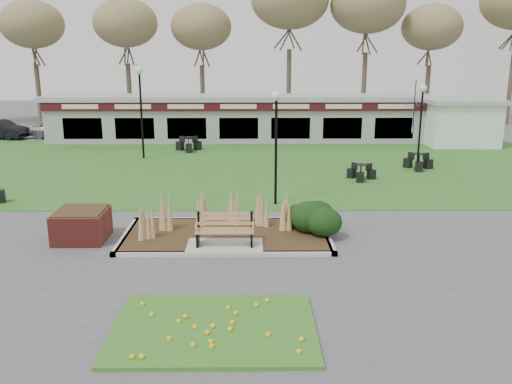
{
  "coord_description": "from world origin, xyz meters",
  "views": [
    {
      "loc": [
        0.78,
        -14.73,
        5.59
      ],
      "look_at": [
        0.92,
        2.0,
        1.24
      ],
      "focal_mm": 38.0,
      "sensor_mm": 36.0,
      "label": 1
    }
  ],
  "objects_px": {
    "car_black": "(1,129)",
    "bistro_set_c": "(418,164)",
    "food_pavilion": "(239,118)",
    "car_silver": "(60,128)",
    "patio_umbrella": "(414,116)",
    "park_bench": "(225,229)",
    "brick_planter": "(82,225)",
    "lamp_post_mid_right": "(422,109)",
    "lamp_post_far_left": "(140,92)",
    "bistro_set_b": "(189,146)",
    "lamp_post_near_left": "(276,123)",
    "bistro_set_d": "(361,174)",
    "service_hut": "(461,122)"
  },
  "relations": [
    {
      "from": "food_pavilion",
      "to": "car_black",
      "type": "relative_size",
      "value": 6.58
    },
    {
      "from": "bistro_set_b",
      "to": "car_silver",
      "type": "distance_m",
      "value": 10.24
    },
    {
      "from": "bistro_set_d",
      "to": "car_black",
      "type": "distance_m",
      "value": 24.66
    },
    {
      "from": "food_pavilion",
      "to": "car_silver",
      "type": "xyz_separation_m",
      "value": [
        -11.89,
        1.04,
        -0.81
      ]
    },
    {
      "from": "lamp_post_near_left",
      "to": "patio_umbrella",
      "type": "xyz_separation_m",
      "value": [
        8.92,
        13.1,
        -1.28
      ]
    },
    {
      "from": "lamp_post_near_left",
      "to": "lamp_post_far_left",
      "type": "height_order",
      "value": "lamp_post_far_left"
    },
    {
      "from": "car_black",
      "to": "brick_planter",
      "type": "bearing_deg",
      "value": -134.18
    },
    {
      "from": "park_bench",
      "to": "lamp_post_far_left",
      "type": "height_order",
      "value": "lamp_post_far_left"
    },
    {
      "from": "bistro_set_c",
      "to": "bistro_set_b",
      "type": "bearing_deg",
      "value": 156.34
    },
    {
      "from": "bistro_set_d",
      "to": "bistro_set_b",
      "type": "bearing_deg",
      "value": 139.27
    },
    {
      "from": "bistro_set_c",
      "to": "park_bench",
      "type": "bearing_deg",
      "value": -129.51
    },
    {
      "from": "service_hut",
      "to": "park_bench",
      "type": "bearing_deg",
      "value": -127.25
    },
    {
      "from": "lamp_post_far_left",
      "to": "bistro_set_d",
      "type": "relative_size",
      "value": 3.79
    },
    {
      "from": "food_pavilion",
      "to": "car_silver",
      "type": "relative_size",
      "value": 6.32
    },
    {
      "from": "bistro_set_b",
      "to": "patio_umbrella",
      "type": "bearing_deg",
      "value": 7.55
    },
    {
      "from": "lamp_post_near_left",
      "to": "brick_planter",
      "type": "bearing_deg",
      "value": -147.34
    },
    {
      "from": "lamp_post_near_left",
      "to": "lamp_post_far_left",
      "type": "bearing_deg",
      "value": 126.28
    },
    {
      "from": "brick_planter",
      "to": "lamp_post_far_left",
      "type": "distance_m",
      "value": 13.42
    },
    {
      "from": "lamp_post_near_left",
      "to": "bistro_set_c",
      "type": "distance_m",
      "value": 9.91
    },
    {
      "from": "park_bench",
      "to": "food_pavilion",
      "type": "height_order",
      "value": "food_pavilion"
    },
    {
      "from": "food_pavilion",
      "to": "patio_umbrella",
      "type": "relative_size",
      "value": 8.7
    },
    {
      "from": "patio_umbrella",
      "to": "car_silver",
      "type": "xyz_separation_m",
      "value": [
        -22.49,
        3.0,
        -1.13
      ]
    },
    {
      "from": "brick_planter",
      "to": "bistro_set_d",
      "type": "bearing_deg",
      "value": 37.95
    },
    {
      "from": "bistro_set_c",
      "to": "bistro_set_d",
      "type": "height_order",
      "value": "bistro_set_c"
    },
    {
      "from": "car_black",
      "to": "bistro_set_c",
      "type": "bearing_deg",
      "value": -95.72
    },
    {
      "from": "lamp_post_mid_right",
      "to": "lamp_post_far_left",
      "type": "height_order",
      "value": "lamp_post_far_left"
    },
    {
      "from": "brick_planter",
      "to": "service_hut",
      "type": "distance_m",
      "value": 24.71
    },
    {
      "from": "lamp_post_mid_right",
      "to": "car_silver",
      "type": "bearing_deg",
      "value": 153.37
    },
    {
      "from": "park_bench",
      "to": "lamp_post_far_left",
      "type": "xyz_separation_m",
      "value": [
        -5.04,
        13.81,
        2.93
      ]
    },
    {
      "from": "service_hut",
      "to": "bistro_set_d",
      "type": "height_order",
      "value": "service_hut"
    },
    {
      "from": "brick_planter",
      "to": "car_black",
      "type": "distance_m",
      "value": 23.01
    },
    {
      "from": "food_pavilion",
      "to": "lamp_post_mid_right",
      "type": "bearing_deg",
      "value": -46.79
    },
    {
      "from": "park_bench",
      "to": "lamp_post_near_left",
      "type": "relative_size",
      "value": 0.4
    },
    {
      "from": "lamp_post_mid_right",
      "to": "bistro_set_d",
      "type": "bearing_deg",
      "value": -149.75
    },
    {
      "from": "service_hut",
      "to": "lamp_post_mid_right",
      "type": "xyz_separation_m",
      "value": [
        -4.75,
        -7.35,
        1.55
      ]
    },
    {
      "from": "brick_planter",
      "to": "lamp_post_mid_right",
      "type": "relative_size",
      "value": 0.36
    },
    {
      "from": "bistro_set_c",
      "to": "patio_umbrella",
      "type": "xyz_separation_m",
      "value": [
        1.68,
        6.93,
        1.52
      ]
    },
    {
      "from": "lamp_post_far_left",
      "to": "park_bench",
      "type": "bearing_deg",
      "value": -69.95
    },
    {
      "from": "service_hut",
      "to": "lamp_post_near_left",
      "type": "bearing_deg",
      "value": -132.05
    },
    {
      "from": "bistro_set_b",
      "to": "bistro_set_c",
      "type": "relative_size",
      "value": 1.08
    },
    {
      "from": "park_bench",
      "to": "bistro_set_c",
      "type": "bearing_deg",
      "value": 50.49
    },
    {
      "from": "bistro_set_b",
      "to": "car_silver",
      "type": "bearing_deg",
      "value": 152.15
    },
    {
      "from": "brick_planter",
      "to": "food_pavilion",
      "type": "distance_m",
      "value": 19.49
    },
    {
      "from": "service_hut",
      "to": "patio_umbrella",
      "type": "bearing_deg",
      "value": 180.0
    },
    {
      "from": "lamp_post_mid_right",
      "to": "bistro_set_b",
      "type": "bearing_deg",
      "value": 154.34
    },
    {
      "from": "service_hut",
      "to": "car_silver",
      "type": "height_order",
      "value": "service_hut"
    },
    {
      "from": "lamp_post_far_left",
      "to": "bistro_set_d",
      "type": "distance_m",
      "value": 12.36
    },
    {
      "from": "food_pavilion",
      "to": "lamp_post_mid_right",
      "type": "xyz_separation_m",
      "value": [
        8.75,
        -9.31,
        1.52
      ]
    },
    {
      "from": "lamp_post_mid_right",
      "to": "bistro_set_c",
      "type": "relative_size",
      "value": 2.94
    },
    {
      "from": "lamp_post_mid_right",
      "to": "car_silver",
      "type": "relative_size",
      "value": 1.06
    }
  ]
}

